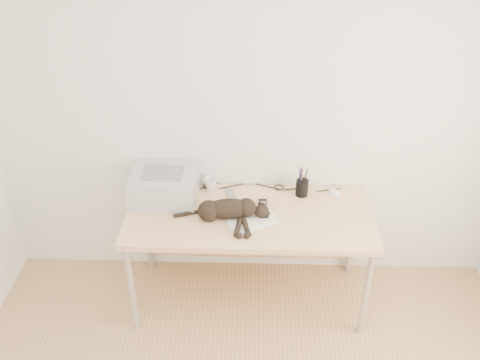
{
  "coord_description": "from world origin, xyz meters",
  "views": [
    {
      "loc": [
        0.02,
        -1.39,
        2.8
      ],
      "look_at": [
        -0.06,
        1.34,
        1.03
      ],
      "focal_mm": 40.0,
      "sensor_mm": 36.0,
      "label": 1
    }
  ],
  "objects_px": {
    "mouse": "(334,191)",
    "desk": "(250,222)",
    "cat": "(226,210)",
    "printer": "(165,185)",
    "pen_cup": "(302,187)",
    "mug": "(211,184)"
  },
  "relations": [
    {
      "from": "desk",
      "to": "cat",
      "type": "xyz_separation_m",
      "value": [
        -0.15,
        -0.13,
        0.19
      ]
    },
    {
      "from": "printer",
      "to": "mouse",
      "type": "bearing_deg",
      "value": 4.21
    },
    {
      "from": "printer",
      "to": "cat",
      "type": "xyz_separation_m",
      "value": [
        0.42,
        -0.22,
        -0.04
      ]
    },
    {
      "from": "printer",
      "to": "pen_cup",
      "type": "relative_size",
      "value": 2.05
    },
    {
      "from": "desk",
      "to": "cat",
      "type": "distance_m",
      "value": 0.28
    },
    {
      "from": "cat",
      "to": "mug",
      "type": "height_order",
      "value": "cat"
    },
    {
      "from": "mug",
      "to": "mouse",
      "type": "bearing_deg",
      "value": -1.74
    },
    {
      "from": "printer",
      "to": "mouse",
      "type": "xyz_separation_m",
      "value": [
        1.15,
        0.08,
        -0.08
      ]
    },
    {
      "from": "printer",
      "to": "mouse",
      "type": "relative_size",
      "value": 3.81
    },
    {
      "from": "pen_cup",
      "to": "mouse",
      "type": "height_order",
      "value": "pen_cup"
    },
    {
      "from": "cat",
      "to": "mug",
      "type": "bearing_deg",
      "value": 106.02
    },
    {
      "from": "cat",
      "to": "printer",
      "type": "bearing_deg",
      "value": 148.37
    },
    {
      "from": "printer",
      "to": "cat",
      "type": "bearing_deg",
      "value": -27.18
    },
    {
      "from": "mouse",
      "to": "desk",
      "type": "bearing_deg",
      "value": -178.51
    },
    {
      "from": "desk",
      "to": "mug",
      "type": "distance_m",
      "value": 0.38
    },
    {
      "from": "desk",
      "to": "mug",
      "type": "bearing_deg",
      "value": 144.42
    },
    {
      "from": "mug",
      "to": "mouse",
      "type": "xyz_separation_m",
      "value": [
        0.85,
        -0.03,
        -0.02
      ]
    },
    {
      "from": "pen_cup",
      "to": "mouse",
      "type": "distance_m",
      "value": 0.23
    },
    {
      "from": "pen_cup",
      "to": "cat",
      "type": "bearing_deg",
      "value": -150.82
    },
    {
      "from": "cat",
      "to": "mouse",
      "type": "bearing_deg",
      "value": 18.08
    },
    {
      "from": "cat",
      "to": "mug",
      "type": "distance_m",
      "value": 0.35
    },
    {
      "from": "desk",
      "to": "pen_cup",
      "type": "distance_m",
      "value": 0.43
    }
  ]
}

